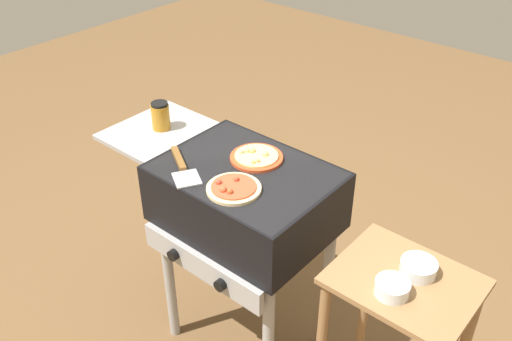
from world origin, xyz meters
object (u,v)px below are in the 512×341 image
Objects in this scene: prep_table at (396,328)px; topping_bowl_far at (392,288)px; pizza_cheese at (256,157)px; spatula at (182,167)px; pizza_pepperoni at (233,188)px; topping_bowl_near at (418,268)px; grill at (242,201)px; sauce_jar at (161,116)px.

prep_table is 7.25× the size of topping_bowl_far.
pizza_cheese is 0.28m from spatula.
pizza_cheese is at bearing 53.84° from spatula.
pizza_pepperoni is at bearing 4.71° from spatula.
prep_table is at bearing -7.02° from pizza_cheese.
spatula is at bearing -170.50° from prep_table.
prep_table is 0.25m from topping_bowl_near.
topping_bowl_near is (0.02, 0.05, 0.24)m from prep_table.
spatula is at bearing -175.29° from pizza_pepperoni.
pizza_cheese reaches higher than grill.
pizza_cheese is at bearing 166.26° from topping_bowl_far.
sauce_jar reaches higher than pizza_cheese.
pizza_cheese is 0.26× the size of prep_table.
grill is at bearing -175.53° from topping_bowl_near.
grill is at bearing -2.39° from sauce_jar.
pizza_cheese is 0.79× the size of spatula.
topping_bowl_near is 0.13m from topping_bowl_far.
sauce_jar reaches higher than topping_bowl_far.
sauce_jar is (-0.52, 0.14, 0.05)m from pizza_pepperoni.
sauce_jar is 1.00× the size of topping_bowl_near.
sauce_jar reaches higher than grill.
prep_table is (0.84, 0.14, -0.36)m from spatula.
spatula is at bearing -141.15° from grill.
sauce_jar is 0.15× the size of prep_table.
pizza_cheese is 1.72× the size of sauce_jar.
pizza_cheese is 0.71m from topping_bowl_near.
pizza_pepperoni is 0.72m from prep_table.
prep_table is 6.69× the size of topping_bowl_near.
sauce_jar reaches higher than prep_table.
topping_bowl_far is (-0.02, -0.13, 0.00)m from topping_bowl_near.
pizza_pepperoni is at bearing -168.69° from prep_table.
sauce_jar is at bearing 175.13° from topping_bowl_far.
grill is at bearing 173.45° from topping_bowl_far.
topping_bowl_far reaches higher than prep_table.
pizza_cheese is at bearing 93.51° from grill.
prep_table is at bearing 86.43° from topping_bowl_far.
spatula reaches higher than grill.
topping_bowl_near is (0.69, -0.03, -0.12)m from pizza_cheese.
topping_bowl_near is at bearing 4.47° from grill.
pizza_pepperoni is at bearing -176.15° from topping_bowl_far.
topping_bowl_far is at bearing -6.55° from grill.
spatula is 0.33× the size of prep_table.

